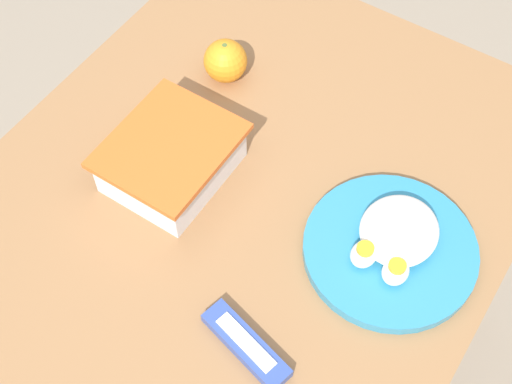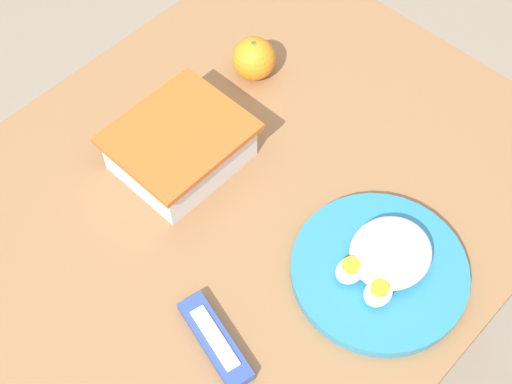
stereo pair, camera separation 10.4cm
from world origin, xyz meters
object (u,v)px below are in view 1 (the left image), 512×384
orange_fruit (225,61)px  food_container (172,160)px  candy_bar (246,345)px  rice_plate (392,245)px

orange_fruit → food_container: bearing=-167.7°
orange_fruit → candy_bar: orange_fruit is taller
food_container → rice_plate: size_ratio=0.79×
orange_fruit → rice_plate: orange_fruit is taller
food_container → rice_plate: 0.35m
candy_bar → food_container: bearing=55.1°
food_container → candy_bar: food_container is taller
orange_fruit → rice_plate: 0.42m
food_container → rice_plate: food_container is taller
rice_plate → food_container: bearing=99.8°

